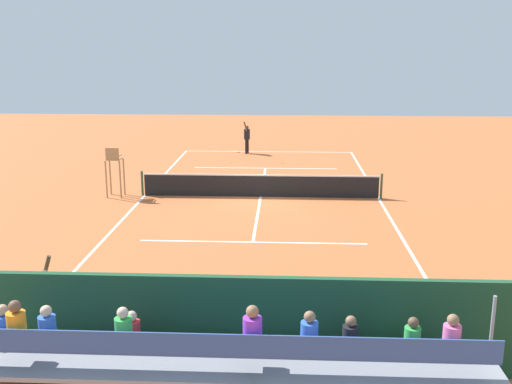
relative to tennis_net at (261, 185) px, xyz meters
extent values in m
plane|color=#BC6033|center=(0.00, 0.00, -0.50)|extent=(60.00, 60.00, 0.00)
cube|color=white|center=(0.00, -11.00, -0.50)|extent=(10.00, 0.10, 0.01)
cube|color=white|center=(0.00, 11.00, -0.50)|extent=(10.00, 0.10, 0.01)
cube|color=white|center=(-5.00, 0.00, -0.50)|extent=(0.10, 22.00, 0.01)
cube|color=white|center=(5.00, 0.00, -0.50)|extent=(0.10, 22.00, 0.01)
cube|color=white|center=(0.00, -6.05, -0.50)|extent=(7.50, 0.10, 0.01)
cube|color=white|center=(0.00, 6.05, -0.50)|extent=(7.50, 0.10, 0.01)
cube|color=white|center=(0.00, 0.00, -0.50)|extent=(0.10, 12.10, 0.01)
cube|color=white|center=(0.00, -11.00, -0.50)|extent=(0.10, 0.30, 0.01)
cube|color=black|center=(0.00, 0.00, -0.05)|extent=(10.00, 0.02, 0.91)
cube|color=white|center=(0.00, 0.00, 0.44)|extent=(10.00, 0.04, 0.06)
cylinder|color=#2D5133|center=(-5.10, 0.00, 0.03)|extent=(0.10, 0.10, 1.07)
cylinder|color=#2D5133|center=(5.10, 0.00, 0.03)|extent=(0.10, 0.10, 1.07)
cube|color=#1E4C2D|center=(0.00, 14.00, 0.50)|extent=(18.00, 0.16, 2.00)
cube|color=gray|center=(0.00, 14.35, -0.28)|extent=(9.00, 0.10, 0.45)
cube|color=gray|center=(0.00, 14.70, -0.09)|extent=(9.00, 0.80, 0.08)
cube|color=gray|center=(0.00, 14.32, -0.28)|extent=(9.00, 0.04, 0.45)
cube|color=#335193|center=(0.00, 14.80, 0.33)|extent=(8.60, 0.36, 0.04)
cube|color=#335193|center=(0.00, 14.98, 0.53)|extent=(8.60, 0.03, 0.36)
cube|color=gray|center=(0.00, 15.50, 0.36)|extent=(9.00, 0.80, 0.08)
cube|color=gray|center=(0.00, 15.12, 0.17)|extent=(9.00, 0.04, 0.45)
cube|color=#335193|center=(0.00, 15.60, 0.78)|extent=(8.60, 0.36, 0.04)
cube|color=#335193|center=(0.00, 15.78, 0.98)|extent=(8.60, 0.03, 0.36)
cube|color=gray|center=(0.00, 16.30, 0.81)|extent=(9.00, 0.80, 0.08)
cube|color=gray|center=(0.00, 15.92, 0.62)|extent=(9.00, 0.04, 0.45)
cube|color=#335193|center=(0.00, 16.40, 1.23)|extent=(8.60, 0.36, 0.04)
cube|color=#335193|center=(0.00, 16.58, 1.43)|extent=(8.60, 0.03, 0.36)
cylinder|color=gray|center=(-4.50, 15.50, 0.67)|extent=(0.06, 0.06, 2.35)
cube|color=#2D2D33|center=(-3.84, 15.43, 0.82)|extent=(0.32, 0.40, 0.12)
cylinder|color=pink|center=(-3.84, 15.55, 1.10)|extent=(0.30, 0.30, 0.45)
sphere|color=#8C6647|center=(-3.84, 15.55, 1.43)|extent=(0.20, 0.20, 0.20)
cube|color=#2D2D33|center=(1.77, 14.63, 0.37)|extent=(0.32, 0.40, 0.12)
cylinder|color=red|center=(1.77, 14.75, 0.65)|extent=(0.30, 0.30, 0.45)
sphere|color=beige|center=(1.77, 14.75, 0.98)|extent=(0.20, 0.20, 0.20)
cube|color=#2D2D33|center=(3.16, 16.23, 1.27)|extent=(0.32, 0.40, 0.12)
cylinder|color=orange|center=(3.16, 16.35, 1.55)|extent=(0.30, 0.30, 0.45)
sphere|color=brown|center=(3.16, 16.35, 1.88)|extent=(0.20, 0.20, 0.20)
cube|color=#2D2D33|center=(3.78, 15.43, 0.82)|extent=(0.32, 0.40, 0.12)
cylinder|color=blue|center=(3.78, 15.55, 1.10)|extent=(0.30, 0.30, 0.45)
sphere|color=tan|center=(3.78, 15.55, 1.43)|extent=(0.20, 0.20, 0.20)
cube|color=#2D2D33|center=(-1.47, 15.43, 0.82)|extent=(0.32, 0.40, 0.12)
cylinder|color=blue|center=(-1.47, 15.55, 1.10)|extent=(0.30, 0.30, 0.45)
sphere|color=#8C6647|center=(-1.47, 15.55, 1.43)|extent=(0.20, 0.20, 0.20)
cube|color=#2D2D33|center=(3.02, 15.43, 0.82)|extent=(0.32, 0.40, 0.12)
cylinder|color=blue|center=(3.02, 15.55, 1.10)|extent=(0.30, 0.30, 0.45)
sphere|color=beige|center=(3.02, 15.55, 1.43)|extent=(0.20, 0.20, 0.20)
cube|color=#2D2D33|center=(-0.56, 16.23, 1.27)|extent=(0.32, 0.40, 0.12)
cylinder|color=purple|center=(-0.56, 16.35, 1.55)|extent=(0.30, 0.30, 0.45)
sphere|color=#8C6647|center=(-0.56, 16.35, 1.88)|extent=(0.20, 0.20, 0.20)
cube|color=#2D2D33|center=(-3.38, 14.63, 0.37)|extent=(0.32, 0.40, 0.12)
cylinder|color=green|center=(-3.38, 14.75, 0.65)|extent=(0.30, 0.30, 0.45)
sphere|color=brown|center=(-3.38, 14.75, 0.98)|extent=(0.20, 0.20, 0.20)
cube|color=#2D2D33|center=(-2.26, 14.63, 0.37)|extent=(0.32, 0.40, 0.12)
cylinder|color=black|center=(-2.26, 14.75, 0.65)|extent=(0.30, 0.30, 0.45)
sphere|color=#8C6647|center=(-2.26, 14.75, 0.98)|extent=(0.20, 0.20, 0.20)
cube|color=#2D2D33|center=(1.69, 15.43, 0.82)|extent=(0.32, 0.40, 0.12)
cylinder|color=green|center=(1.69, 15.55, 1.10)|extent=(0.30, 0.30, 0.45)
sphere|color=beige|center=(1.69, 15.55, 1.43)|extent=(0.20, 0.20, 0.20)
cylinder|color=#A88456|center=(5.90, -0.08, 0.30)|extent=(0.07, 0.07, 1.60)
cylinder|color=#A88456|center=(6.50, -0.08, 0.30)|extent=(0.07, 0.07, 1.60)
cylinder|color=#A88456|center=(5.90, 0.52, 0.30)|extent=(0.07, 0.07, 1.60)
cylinder|color=#A88456|center=(6.50, 0.52, 0.30)|extent=(0.07, 0.07, 1.60)
cube|color=#A88456|center=(6.20, 0.22, 1.13)|extent=(0.56, 0.56, 0.06)
cube|color=#A88456|center=(6.20, 0.46, 1.40)|extent=(0.56, 0.06, 0.48)
cube|color=#A88456|center=(5.94, 0.22, 1.28)|extent=(0.04, 0.48, 0.04)
cube|color=#A88456|center=(6.46, 0.22, 1.28)|extent=(0.04, 0.48, 0.04)
cube|color=#9E754C|center=(-2.89, 13.20, -0.05)|extent=(1.80, 0.40, 0.05)
cylinder|color=#9E754C|center=(-3.64, 13.20, -0.28)|extent=(0.06, 0.06, 0.45)
cylinder|color=#9E754C|center=(-2.14, 13.20, -0.28)|extent=(0.06, 0.06, 0.45)
cube|color=#9E754C|center=(-2.89, 13.38, 0.25)|extent=(1.80, 0.04, 0.36)
cube|color=#B22D2D|center=(-0.70, 13.40, -0.32)|extent=(0.90, 0.36, 0.36)
cylinder|color=black|center=(1.22, -10.48, -0.08)|extent=(0.14, 0.14, 0.85)
cylinder|color=black|center=(1.29, -10.27, -0.08)|extent=(0.14, 0.14, 0.85)
cylinder|color=black|center=(1.26, -10.37, 0.65)|extent=(0.46, 0.46, 0.60)
sphere|color=brown|center=(1.26, -10.37, 1.06)|extent=(0.22, 0.22, 0.22)
cylinder|color=brown|center=(1.33, -10.16, 1.15)|extent=(0.26, 0.17, 0.55)
cylinder|color=brown|center=(1.18, -10.58, 0.68)|extent=(0.11, 0.11, 0.50)
cylinder|color=black|center=(1.79, -10.65, -0.49)|extent=(0.21, 0.23, 0.03)
torus|color=#D8CC4C|center=(1.96, -10.85, -0.49)|extent=(0.43, 0.43, 0.02)
cylinder|color=white|center=(1.96, -10.85, -0.49)|extent=(0.25, 0.25, 0.00)
sphere|color=#CCDB33|center=(1.93, -7.56, -0.47)|extent=(0.07, 0.07, 0.07)
sphere|color=#CCDB33|center=(-0.86, -7.45, -0.47)|extent=(0.07, 0.07, 0.07)
cylinder|color=#232328|center=(4.07, 13.14, -0.08)|extent=(0.14, 0.14, 0.85)
cylinder|color=#232328|center=(4.10, 12.93, -0.08)|extent=(0.14, 0.14, 0.85)
cylinder|color=#9399A3|center=(4.09, 13.04, 0.65)|extent=(0.41, 0.41, 0.60)
sphere|color=brown|center=(4.09, 13.04, 1.06)|extent=(0.22, 0.22, 0.22)
cylinder|color=brown|center=(4.12, 12.82, 1.15)|extent=(0.26, 0.12, 0.55)
cylinder|color=brown|center=(4.06, 13.25, 0.68)|extent=(0.10, 0.10, 0.50)
camera|label=1|loc=(-1.03, 24.79, 5.86)|focal=42.04mm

